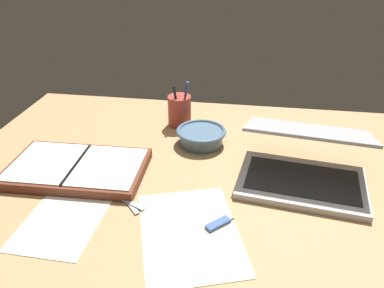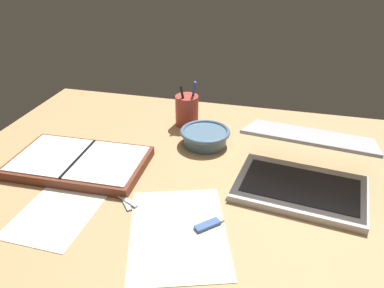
{
  "view_description": "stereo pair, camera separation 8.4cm",
  "coord_description": "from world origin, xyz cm",
  "px_view_note": "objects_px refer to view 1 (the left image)",
  "views": [
    {
      "loc": [
        9.8,
        -82.24,
        58.98
      ],
      "look_at": [
        -3.59,
        5.09,
        9.0
      ],
      "focal_mm": 35.0,
      "sensor_mm": 36.0,
      "label": 1
    },
    {
      "loc": [
        18.04,
        -80.57,
        58.98
      ],
      "look_at": [
        -3.59,
        5.09,
        9.0
      ],
      "focal_mm": 35.0,
      "sensor_mm": 36.0,
      "label": 2
    }
  ],
  "objects_px": {
    "bowl": "(201,136)",
    "planner": "(77,168)",
    "laptop": "(304,164)",
    "scissors": "(120,195)",
    "pen_cup": "(180,111)"
  },
  "relations": [
    {
      "from": "pen_cup",
      "to": "scissors",
      "type": "height_order",
      "value": "pen_cup"
    },
    {
      "from": "bowl",
      "to": "planner",
      "type": "distance_m",
      "value": 0.38
    },
    {
      "from": "bowl",
      "to": "planner",
      "type": "bearing_deg",
      "value": -145.59
    },
    {
      "from": "laptop",
      "to": "bowl",
      "type": "xyz_separation_m",
      "value": [
        -0.29,
        0.15,
        -0.02
      ]
    },
    {
      "from": "laptop",
      "to": "scissors",
      "type": "height_order",
      "value": "laptop"
    },
    {
      "from": "laptop",
      "to": "pen_cup",
      "type": "height_order",
      "value": "same"
    },
    {
      "from": "laptop",
      "to": "scissors",
      "type": "xyz_separation_m",
      "value": [
        -0.45,
        -0.14,
        -0.05
      ]
    },
    {
      "from": "laptop",
      "to": "scissors",
      "type": "relative_size",
      "value": 3.06
    },
    {
      "from": "laptop",
      "to": "scissors",
      "type": "bearing_deg",
      "value": -154.94
    },
    {
      "from": "bowl",
      "to": "pen_cup",
      "type": "bearing_deg",
      "value": 126.83
    },
    {
      "from": "laptop",
      "to": "bowl",
      "type": "bearing_deg",
      "value": 159.73
    },
    {
      "from": "pen_cup",
      "to": "planner",
      "type": "height_order",
      "value": "pen_cup"
    },
    {
      "from": "pen_cup",
      "to": "planner",
      "type": "xyz_separation_m",
      "value": [
        -0.22,
        -0.33,
        -0.04
      ]
    },
    {
      "from": "pen_cup",
      "to": "planner",
      "type": "bearing_deg",
      "value": -123.75
    },
    {
      "from": "pen_cup",
      "to": "planner",
      "type": "distance_m",
      "value": 0.4
    }
  ]
}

